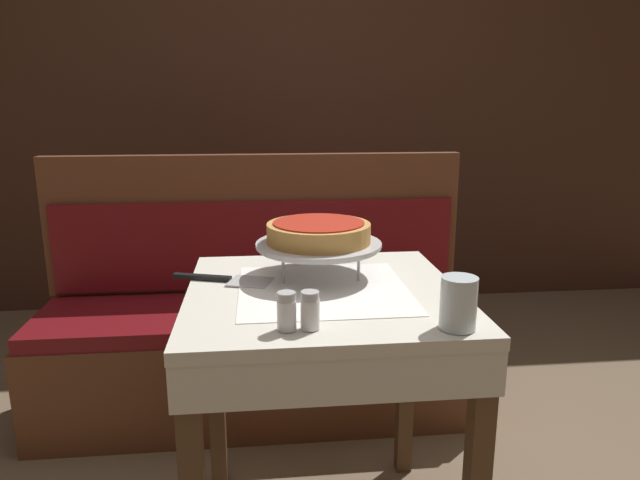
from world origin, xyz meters
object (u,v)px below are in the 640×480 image
(dining_table_rear, at_px, (306,214))
(pepper_shaker, at_px, (310,310))
(deep_dish_pizza, at_px, (319,232))
(pizza_pan_stand, at_px, (319,246))
(dining_table_front, at_px, (323,326))
(condiment_caddy, at_px, (295,182))
(pizza_server, at_px, (226,279))
(salt_shaker, at_px, (287,311))
(water_glass_near, at_px, (458,303))
(booth_bench, at_px, (259,338))

(dining_table_rear, relative_size, pepper_shaker, 9.37)
(deep_dish_pizza, bearing_deg, pepper_shaker, -98.77)
(dining_table_rear, xyz_separation_m, pizza_pan_stand, (-0.09, -1.50, 0.21))
(deep_dish_pizza, bearing_deg, dining_table_front, -90.27)
(dining_table_front, relative_size, condiment_caddy, 4.47)
(pizza_server, xyz_separation_m, salt_shaker, (0.15, -0.35, 0.04))
(water_glass_near, distance_m, pepper_shaker, 0.31)
(dining_table_rear, bearing_deg, pepper_shaker, -94.43)
(water_glass_near, distance_m, condiment_caddy, 1.96)
(water_glass_near, height_order, condiment_caddy, condiment_caddy)
(dining_table_rear, relative_size, water_glass_near, 6.84)
(water_glass_near, height_order, salt_shaker, water_glass_near)
(deep_dish_pizza, height_order, salt_shaker, deep_dish_pizza)
(pizza_pan_stand, relative_size, condiment_caddy, 1.99)
(dining_table_rear, bearing_deg, booth_bench, -107.71)
(dining_table_front, xyz_separation_m, water_glass_near, (0.26, -0.29, 0.16))
(pizza_server, relative_size, salt_shaker, 3.35)
(booth_bench, height_order, pizza_pan_stand, booth_bench)
(pizza_server, relative_size, water_glass_near, 2.45)
(booth_bench, height_order, water_glass_near, booth_bench)
(booth_bench, height_order, condiment_caddy, booth_bench)
(water_glass_near, bearing_deg, pizza_server, 143.04)
(booth_bench, xyz_separation_m, pizza_server, (-0.08, -0.70, 0.48))
(pizza_pan_stand, distance_m, condiment_caddy, 1.54)
(salt_shaker, xyz_separation_m, condiment_caddy, (0.14, 1.91, 0.01))
(salt_shaker, relative_size, pepper_shaker, 1.00)
(deep_dish_pizza, xyz_separation_m, salt_shaker, (-0.11, -0.37, -0.08))
(pepper_shaker, distance_m, condiment_caddy, 1.91)
(pizza_server, distance_m, condiment_caddy, 1.58)
(dining_table_front, height_order, pepper_shaker, pepper_shaker)
(dining_table_rear, bearing_deg, deep_dish_pizza, -93.34)
(dining_table_front, relative_size, pepper_shaker, 9.39)
(deep_dish_pizza, height_order, water_glass_near, deep_dish_pizza)
(deep_dish_pizza, relative_size, water_glass_near, 2.50)
(pizza_pan_stand, relative_size, pizza_server, 1.25)
(pizza_server, distance_m, water_glass_near, 0.64)
(dining_table_front, height_order, booth_bench, booth_bench)
(pizza_pan_stand, relative_size, water_glass_near, 3.05)
(salt_shaker, bearing_deg, pizza_pan_stand, 73.96)
(pepper_shaker, bearing_deg, booth_bench, 96.36)
(booth_bench, height_order, deep_dish_pizza, booth_bench)
(dining_table_rear, height_order, condiment_caddy, condiment_caddy)
(dining_table_rear, xyz_separation_m, deep_dish_pizza, (-0.09, -1.50, 0.24))
(dining_table_front, distance_m, dining_table_rear, 1.62)
(dining_table_rear, height_order, pizza_server, pizza_server)
(salt_shaker, xyz_separation_m, pepper_shaker, (0.05, 0.00, -0.00))
(booth_bench, distance_m, pepper_shaker, 1.18)
(salt_shaker, bearing_deg, dining_table_rear, 84.06)
(pizza_pan_stand, bearing_deg, water_glass_near, -57.70)
(booth_bench, relative_size, water_glass_near, 15.25)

